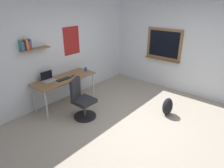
# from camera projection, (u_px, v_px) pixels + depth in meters

# --- Properties ---
(ground_plane) EXTENTS (5.20, 5.20, 0.00)m
(ground_plane) POSITION_uv_depth(u_px,v_px,m) (138.00, 128.00, 4.41)
(ground_plane) COLOR #9E9384
(ground_plane) RESTS_ON ground
(wall_back) EXTENTS (5.00, 0.30, 2.60)m
(wall_back) POSITION_uv_depth(u_px,v_px,m) (62.00, 52.00, 5.34)
(wall_back) COLOR silver
(wall_back) RESTS_ON ground
(wall_right) EXTENTS (0.22, 5.00, 2.60)m
(wall_right) POSITION_uv_depth(u_px,v_px,m) (188.00, 49.00, 5.64)
(wall_right) COLOR silver
(wall_right) RESTS_ON ground
(desk) EXTENTS (1.62, 0.64, 0.75)m
(desk) POSITION_uv_depth(u_px,v_px,m) (65.00, 80.00, 5.14)
(desk) COLOR olive
(desk) RESTS_ON ground
(office_chair) EXTENTS (0.54, 0.56, 0.95)m
(office_chair) POSITION_uv_depth(u_px,v_px,m) (82.00, 101.00, 4.67)
(office_chair) COLOR black
(office_chair) RESTS_ON ground
(laptop) EXTENTS (0.31, 0.21, 0.23)m
(laptop) POSITION_uv_depth(u_px,v_px,m) (48.00, 78.00, 4.92)
(laptop) COLOR #ADAFB5
(laptop) RESTS_ON desk
(keyboard) EXTENTS (0.37, 0.13, 0.02)m
(keyboard) POSITION_uv_depth(u_px,v_px,m) (64.00, 79.00, 5.00)
(keyboard) COLOR black
(keyboard) RESTS_ON desk
(computer_mouse) EXTENTS (0.10, 0.06, 0.03)m
(computer_mouse) POSITION_uv_depth(u_px,v_px,m) (73.00, 76.00, 5.19)
(computer_mouse) COLOR #262628
(computer_mouse) RESTS_ON desk
(coffee_mug) EXTENTS (0.08, 0.08, 0.09)m
(coffee_mug) POSITION_uv_depth(u_px,v_px,m) (86.00, 69.00, 5.57)
(coffee_mug) COLOR #334CA5
(coffee_mug) RESTS_ON desk
(backpack) EXTENTS (0.32, 0.22, 0.44)m
(backpack) POSITION_uv_depth(u_px,v_px,m) (167.00, 106.00, 4.83)
(backpack) COLOR black
(backpack) RESTS_ON ground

